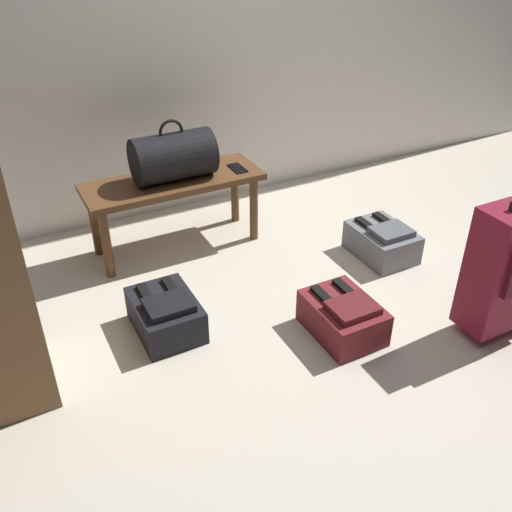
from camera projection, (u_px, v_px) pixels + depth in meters
ground_plane at (344, 323)px, 2.74m from camera, size 6.60×6.60×0.00m
bench at (174, 190)px, 3.17m from camera, size 1.00×0.36×0.43m
duffel_bag_black at (173, 156)px, 3.07m from camera, size 0.44×0.26×0.34m
cell_phone at (238, 168)px, 3.25m from camera, size 0.07×0.14×0.01m
backpack_maroon at (343, 317)px, 2.64m from camera, size 0.28×0.38×0.21m
backpack_grey at (382, 241)px, 3.22m from camera, size 0.28×0.38×0.21m
backpack_dark at (166, 314)px, 2.65m from camera, size 0.28×0.38×0.21m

